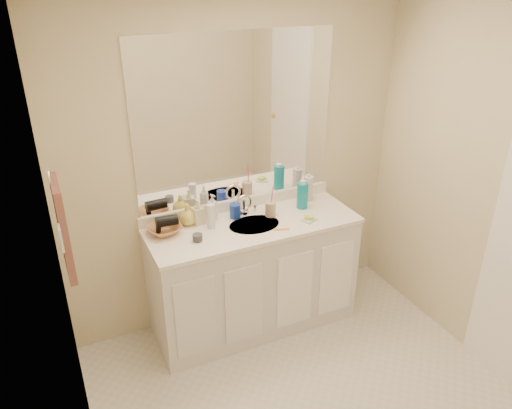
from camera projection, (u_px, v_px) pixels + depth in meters
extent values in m
cube|color=white|center=(356.00, 3.00, 2.04)|extent=(2.60, 2.60, 0.02)
cube|color=beige|center=(237.00, 168.00, 3.63)|extent=(2.60, 0.02, 2.40)
cube|color=beige|center=(72.00, 323.00, 2.07)|extent=(0.02, 2.60, 2.40)
cube|color=silver|center=(253.00, 277.00, 3.74)|extent=(1.50, 0.55, 0.85)
cube|color=white|center=(253.00, 225.00, 3.55)|extent=(1.52, 0.57, 0.03)
cube|color=white|center=(239.00, 204.00, 3.74)|extent=(1.52, 0.03, 0.08)
cylinder|color=beige|center=(254.00, 226.00, 3.53)|extent=(0.37, 0.37, 0.02)
cylinder|color=silver|center=(244.00, 207.00, 3.65)|extent=(0.02, 0.02, 0.11)
cube|color=white|center=(237.00, 120.00, 3.46)|extent=(1.48, 0.01, 1.20)
cylinder|color=#16329B|center=(235.00, 211.00, 3.60)|extent=(0.08, 0.08, 0.11)
cylinder|color=tan|center=(271.00, 209.00, 3.63)|extent=(0.10, 0.10, 0.11)
cylinder|color=#F84186|center=(272.00, 197.00, 3.59)|extent=(0.02, 0.04, 0.18)
cylinder|color=#0C7F96|center=(302.00, 195.00, 3.73)|extent=(0.09, 0.09, 0.20)
cylinder|color=silver|center=(308.00, 188.00, 3.85)|extent=(0.08, 0.08, 0.19)
cube|color=silver|center=(309.00, 220.00, 3.58)|extent=(0.13, 0.11, 0.01)
cube|color=#ACE036|center=(309.00, 217.00, 3.57)|extent=(0.08, 0.07, 0.02)
cube|color=orange|center=(282.00, 229.00, 3.46)|extent=(0.11, 0.06, 0.00)
cylinder|color=#3B3B42|center=(198.00, 238.00, 3.31)|extent=(0.08, 0.08, 0.05)
cylinder|color=silver|center=(211.00, 216.00, 3.45)|extent=(0.07, 0.07, 0.18)
imported|color=silver|center=(212.00, 207.00, 3.55)|extent=(0.09, 0.09, 0.20)
imported|color=beige|center=(198.00, 212.00, 3.50)|extent=(0.10, 0.10, 0.18)
imported|color=#D7C653|center=(188.00, 214.00, 3.50)|extent=(0.13, 0.13, 0.16)
imported|color=#AD7346|center=(165.00, 230.00, 3.40)|extent=(0.26, 0.26, 0.05)
cylinder|color=black|center=(167.00, 221.00, 3.38)|extent=(0.15, 0.08, 0.07)
torus|color=silver|center=(49.00, 178.00, 2.56)|extent=(0.01, 0.11, 0.11)
cube|color=brown|center=(63.00, 229.00, 2.70)|extent=(0.04, 0.32, 0.55)
cube|color=silver|center=(61.00, 238.00, 2.51)|extent=(0.01, 0.08, 0.13)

